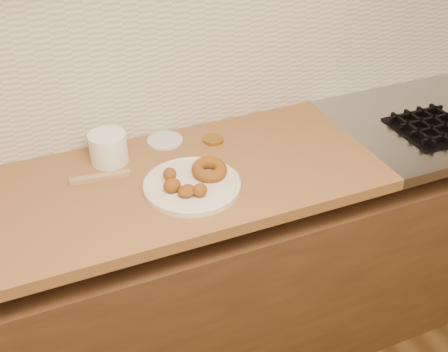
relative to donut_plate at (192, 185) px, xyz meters
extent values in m
cube|color=#C4B295|center=(0.14, 0.39, 0.44)|extent=(4.00, 0.02, 2.70)
cube|color=brown|center=(0.14, 0.08, -0.52)|extent=(3.60, 0.60, 0.77)
cube|color=#986439|center=(-0.51, 0.08, -0.03)|extent=(2.30, 0.62, 0.04)
cube|color=beige|center=(0.14, 0.38, 0.29)|extent=(3.60, 0.02, 0.60)
cube|color=black|center=(0.94, 0.00, -0.01)|extent=(0.26, 0.26, 0.01)
cube|color=black|center=(0.85, 0.00, 0.01)|extent=(0.01, 0.24, 0.02)
cube|color=black|center=(0.91, 0.00, 0.01)|extent=(0.01, 0.24, 0.02)
cube|color=black|center=(0.94, -0.03, 0.01)|extent=(0.24, 0.01, 0.02)
cube|color=black|center=(0.97, 0.00, 0.01)|extent=(0.01, 0.24, 0.02)
cube|color=black|center=(0.94, 0.03, 0.01)|extent=(0.24, 0.01, 0.02)
cube|color=black|center=(0.94, 0.09, 0.01)|extent=(0.24, 0.01, 0.02)
cylinder|color=silver|center=(0.00, 0.00, 0.00)|extent=(0.31, 0.31, 0.02)
torus|color=brown|center=(0.07, 0.02, 0.03)|extent=(0.14, 0.14, 0.05)
ellipsoid|color=brown|center=(-0.06, 0.05, 0.03)|extent=(0.05, 0.06, 0.04)
ellipsoid|color=brown|center=(-0.07, -0.02, 0.03)|extent=(0.06, 0.05, 0.04)
ellipsoid|color=brown|center=(-0.04, -0.05, 0.03)|extent=(0.07, 0.06, 0.03)
ellipsoid|color=brown|center=(0.00, -0.07, 0.03)|extent=(0.05, 0.05, 0.04)
cylinder|color=white|center=(-0.20, 0.25, 0.04)|extent=(0.14, 0.14, 0.10)
cylinder|color=silver|center=(0.01, 0.30, 0.00)|extent=(0.15, 0.15, 0.01)
cylinder|color=#A77F27|center=(0.17, 0.24, 0.00)|extent=(0.09, 0.09, 0.01)
cube|color=#AA8255|center=(-0.25, 0.16, 0.00)|extent=(0.19, 0.05, 0.01)
camera|label=1|loc=(-0.47, -1.35, 1.02)|focal=45.00mm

